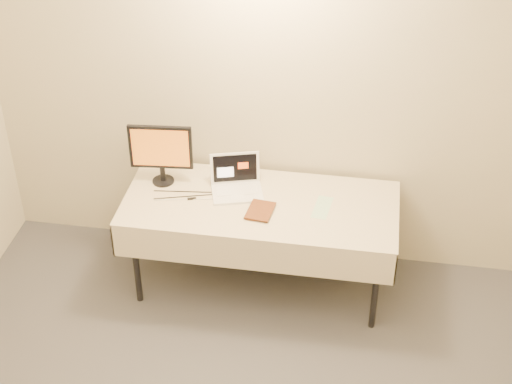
% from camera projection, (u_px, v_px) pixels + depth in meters
% --- Properties ---
extents(back_wall, '(4.00, 0.10, 2.70)m').
position_uv_depth(back_wall, '(271.00, 91.00, 5.31)').
color(back_wall, beige).
rests_on(back_wall, ground).
extents(table, '(1.86, 0.81, 0.74)m').
position_uv_depth(table, '(260.00, 210.00, 5.33)').
color(table, black).
rests_on(table, ground).
extents(laptop, '(0.41, 0.37, 0.24)m').
position_uv_depth(laptop, '(236.00, 183.00, 5.39)').
color(laptop, white).
rests_on(laptop, table).
extents(monitor, '(0.44, 0.17, 0.45)m').
position_uv_depth(monitor, '(161.00, 150.00, 5.35)').
color(monitor, black).
rests_on(monitor, table).
extents(book, '(0.17, 0.04, 0.22)m').
position_uv_depth(book, '(248.00, 197.00, 5.16)').
color(book, '#96491B').
rests_on(book, table).
extents(alarm_clock, '(0.13, 0.07, 0.05)m').
position_uv_depth(alarm_clock, '(245.00, 173.00, 5.55)').
color(alarm_clock, black).
rests_on(alarm_clock, table).
extents(clicker, '(0.04, 0.08, 0.02)m').
position_uv_depth(clicker, '(260.00, 213.00, 5.19)').
color(clicker, silver).
rests_on(clicker, table).
extents(paper_form, '(0.13, 0.27, 0.00)m').
position_uv_depth(paper_form, '(322.00, 207.00, 5.25)').
color(paper_form, '#ABD7AD').
rests_on(paper_form, table).
extents(usb_dongle, '(0.06, 0.03, 0.01)m').
position_uv_depth(usb_dongle, '(192.00, 199.00, 5.33)').
color(usb_dongle, black).
rests_on(usb_dongle, table).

